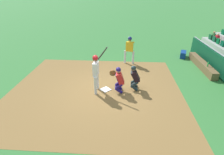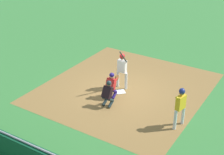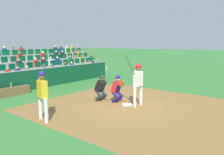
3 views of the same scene
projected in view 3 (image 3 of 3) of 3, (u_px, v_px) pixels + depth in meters
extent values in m
plane|color=#347235|center=(128.00, 105.00, 9.96)|extent=(160.00, 160.00, 0.00)
cube|color=brown|center=(137.00, 107.00, 9.66)|extent=(7.82, 8.54, 0.01)
cube|color=white|center=(128.00, 105.00, 9.96)|extent=(0.62, 0.62, 0.02)
cylinder|color=silver|center=(141.00, 95.00, 9.96)|extent=(0.14, 0.14, 0.89)
cylinder|color=silver|center=(135.00, 97.00, 9.59)|extent=(0.14, 0.14, 0.89)
cube|color=silver|center=(138.00, 79.00, 9.66)|extent=(0.46, 0.25, 0.63)
sphere|color=brown|center=(138.00, 68.00, 9.58)|extent=(0.23, 0.23, 0.23)
sphere|color=#B0151A|center=(138.00, 67.00, 9.57)|extent=(0.26, 0.26, 0.26)
cylinder|color=silver|center=(137.00, 72.00, 9.59)|extent=(0.48, 0.17, 0.14)
cylinder|color=silver|center=(135.00, 72.00, 9.45)|extent=(0.18, 0.15, 0.13)
cylinder|color=#2B2D25|center=(130.00, 64.00, 9.56)|extent=(0.19, 0.53, 0.70)
sphere|color=black|center=(134.00, 72.00, 9.43)|extent=(0.06, 0.06, 0.06)
cylinder|color=navy|center=(119.00, 98.00, 10.56)|extent=(0.15, 0.39, 0.34)
cylinder|color=navy|center=(119.00, 94.00, 10.53)|extent=(0.15, 0.38, 0.33)
cylinder|color=navy|center=(115.00, 100.00, 10.30)|extent=(0.15, 0.39, 0.34)
cylinder|color=navy|center=(115.00, 95.00, 10.27)|extent=(0.15, 0.38, 0.33)
cube|color=red|center=(116.00, 87.00, 10.37)|extent=(0.43, 0.42, 0.60)
cube|color=navy|center=(119.00, 87.00, 10.30)|extent=(0.38, 0.21, 0.45)
sphere|color=tan|center=(118.00, 79.00, 10.26)|extent=(0.22, 0.22, 0.22)
cube|color=black|center=(118.00, 79.00, 10.26)|extent=(0.20, 0.11, 0.20)
sphere|color=navy|center=(118.00, 78.00, 10.25)|extent=(0.24, 0.24, 0.24)
cylinder|color=brown|center=(121.00, 83.00, 10.04)|extent=(0.08, 0.30, 0.30)
cylinder|color=red|center=(118.00, 85.00, 10.13)|extent=(0.16, 0.40, 0.22)
cylinder|color=#1E2C2E|center=(103.00, 97.00, 10.79)|extent=(0.17, 0.39, 0.34)
cylinder|color=#1E2C2E|center=(103.00, 93.00, 10.76)|extent=(0.17, 0.39, 0.33)
cylinder|color=#1E2C2E|center=(99.00, 98.00, 10.56)|extent=(0.17, 0.39, 0.34)
cylinder|color=#1E2C2E|center=(99.00, 94.00, 10.52)|extent=(0.17, 0.39, 0.33)
cube|color=black|center=(100.00, 86.00, 10.61)|extent=(0.45, 0.49, 0.60)
cube|color=#1E2C2E|center=(102.00, 86.00, 10.53)|extent=(0.40, 0.28, 0.44)
sphere|color=brown|center=(102.00, 79.00, 10.47)|extent=(0.22, 0.22, 0.22)
cube|color=black|center=(102.00, 79.00, 10.47)|extent=(0.21, 0.14, 0.20)
sphere|color=#1E2C2E|center=(102.00, 77.00, 10.46)|extent=(0.24, 0.24, 0.24)
cube|color=#0C4328|center=(40.00, 79.00, 13.69)|extent=(12.44, 0.24, 1.14)
cylinder|color=gray|center=(40.00, 69.00, 13.59)|extent=(12.44, 0.07, 0.07)
cylinder|color=green|center=(11.00, 85.00, 11.59)|extent=(0.07, 0.07, 0.28)
cylinder|color=silver|center=(46.00, 111.00, 7.67)|extent=(0.16, 0.16, 0.86)
cylinder|color=silver|center=(40.00, 107.00, 8.10)|extent=(0.16, 0.16, 0.86)
cube|color=gold|center=(42.00, 89.00, 7.77)|extent=(0.33, 0.49, 0.61)
sphere|color=brown|center=(42.00, 76.00, 7.70)|extent=(0.22, 0.22, 0.22)
sphere|color=navy|center=(42.00, 74.00, 7.69)|extent=(0.25, 0.25, 0.25)
cylinder|color=gold|center=(42.00, 81.00, 7.78)|extent=(0.25, 0.48, 0.14)
cylinder|color=gold|center=(40.00, 80.00, 7.92)|extent=(0.17, 0.17, 0.13)
cube|color=#959893|center=(19.00, 80.00, 15.16)|extent=(18.46, 0.98, 0.45)
cube|color=#0F452E|center=(100.00, 65.00, 21.63)|extent=(0.44, 0.10, 0.42)
cube|color=#2F7B41|center=(98.00, 64.00, 21.76)|extent=(0.32, 0.22, 0.52)
sphere|color=tan|center=(98.00, 60.00, 21.71)|extent=(0.19, 0.19, 0.19)
cube|color=#0F4426|center=(95.00, 65.00, 21.07)|extent=(0.44, 0.10, 0.42)
cube|color=black|center=(94.00, 64.00, 21.21)|extent=(0.32, 0.22, 0.52)
sphere|color=#AD7C5C|center=(93.00, 61.00, 21.16)|extent=(0.19, 0.19, 0.19)
cube|color=#0F4932|center=(90.00, 66.00, 20.52)|extent=(0.44, 0.10, 0.42)
cube|color=gold|center=(88.00, 65.00, 20.66)|extent=(0.32, 0.22, 0.52)
sphere|color=brown|center=(88.00, 61.00, 20.61)|extent=(0.19, 0.19, 0.19)
cube|color=#09432A|center=(85.00, 66.00, 19.97)|extent=(0.44, 0.10, 0.42)
cube|color=#0E4325|center=(80.00, 67.00, 19.42)|extent=(0.44, 0.10, 0.42)
cube|color=#0B492A|center=(74.00, 68.00, 18.87)|extent=(0.44, 0.10, 0.42)
cube|color=#234190|center=(72.00, 67.00, 19.01)|extent=(0.32, 0.22, 0.52)
sphere|color=beige|center=(72.00, 63.00, 18.95)|extent=(0.19, 0.19, 0.19)
cube|color=#054D29|center=(67.00, 69.00, 18.31)|extent=(0.44, 0.10, 0.42)
cube|color=#256F31|center=(65.00, 68.00, 18.45)|extent=(0.32, 0.22, 0.52)
sphere|color=brown|center=(65.00, 63.00, 18.40)|extent=(0.19, 0.19, 0.19)
cube|color=#09462E|center=(61.00, 69.00, 17.76)|extent=(0.44, 0.10, 0.42)
cube|color=#084D2A|center=(54.00, 70.00, 17.21)|extent=(0.44, 0.10, 0.42)
cube|color=gray|center=(52.00, 69.00, 17.35)|extent=(0.32, 0.22, 0.52)
sphere|color=#9F7260|center=(51.00, 65.00, 17.29)|extent=(0.19, 0.19, 0.19)
cube|color=#064630|center=(46.00, 71.00, 16.66)|extent=(0.44, 0.10, 0.42)
cube|color=gray|center=(44.00, 70.00, 16.80)|extent=(0.32, 0.22, 0.52)
sphere|color=brown|center=(44.00, 65.00, 16.74)|extent=(0.19, 0.19, 0.19)
cube|color=#0E4B31|center=(38.00, 72.00, 16.11)|extent=(0.44, 0.10, 0.42)
cube|color=#0A452D|center=(29.00, 73.00, 15.56)|extent=(0.44, 0.10, 0.42)
cube|color=gray|center=(27.00, 72.00, 15.70)|extent=(0.32, 0.22, 0.52)
sphere|color=tan|center=(27.00, 67.00, 15.64)|extent=(0.19, 0.19, 0.19)
cube|color=#115027|center=(20.00, 74.00, 15.00)|extent=(0.44, 0.10, 0.42)
cube|color=navy|center=(18.00, 73.00, 15.14)|extent=(0.32, 0.22, 0.52)
sphere|color=#B0765D|center=(18.00, 68.00, 15.09)|extent=(0.19, 0.19, 0.19)
cube|color=#054230|center=(10.00, 75.00, 14.45)|extent=(0.44, 0.10, 0.42)
cube|color=red|center=(8.00, 74.00, 14.59)|extent=(0.32, 0.22, 0.52)
sphere|color=#A8795D|center=(8.00, 69.00, 14.54)|extent=(0.19, 0.19, 0.19)
cube|color=#959893|center=(12.00, 76.00, 15.71)|extent=(18.46, 0.98, 0.90)
cube|color=#084A29|center=(93.00, 59.00, 22.14)|extent=(0.44, 0.10, 0.42)
cube|color=#286C34|center=(91.00, 59.00, 22.28)|extent=(0.32, 0.22, 0.52)
sphere|color=brown|center=(91.00, 55.00, 22.22)|extent=(0.19, 0.19, 0.19)
cube|color=#09462E|center=(88.00, 60.00, 21.59)|extent=(0.44, 0.10, 0.42)
cube|color=#094A2A|center=(83.00, 60.00, 21.04)|extent=(0.44, 0.10, 0.42)
cube|color=gold|center=(81.00, 60.00, 21.17)|extent=(0.32, 0.22, 0.52)
sphere|color=brown|center=(81.00, 56.00, 21.12)|extent=(0.19, 0.19, 0.19)
cube|color=#05502E|center=(77.00, 61.00, 20.48)|extent=(0.44, 0.10, 0.42)
cube|color=gray|center=(75.00, 60.00, 20.62)|extent=(0.32, 0.22, 0.52)
sphere|color=tan|center=(75.00, 56.00, 20.57)|extent=(0.19, 0.19, 0.19)
cube|color=#0D4728|center=(72.00, 61.00, 19.93)|extent=(0.44, 0.10, 0.42)
cube|color=#27733C|center=(70.00, 61.00, 20.07)|extent=(0.32, 0.22, 0.52)
sphere|color=tan|center=(70.00, 57.00, 20.02)|extent=(0.19, 0.19, 0.19)
cube|color=#12482A|center=(66.00, 62.00, 19.38)|extent=(0.44, 0.10, 0.42)
cube|color=#084530|center=(59.00, 62.00, 18.83)|extent=(0.44, 0.10, 0.42)
cube|color=navy|center=(57.00, 62.00, 18.97)|extent=(0.32, 0.22, 0.52)
sphere|color=beige|center=(57.00, 58.00, 18.91)|extent=(0.19, 0.19, 0.19)
cube|color=#084232|center=(53.00, 63.00, 18.28)|extent=(0.44, 0.10, 0.42)
cube|color=white|center=(51.00, 62.00, 18.42)|extent=(0.32, 0.22, 0.52)
sphere|color=#CBAD8A|center=(51.00, 58.00, 18.36)|extent=(0.19, 0.19, 0.19)
cube|color=#0A472F|center=(46.00, 64.00, 17.73)|extent=(0.44, 0.10, 0.42)
cube|color=black|center=(44.00, 63.00, 17.86)|extent=(0.32, 0.22, 0.52)
sphere|color=beige|center=(43.00, 58.00, 17.81)|extent=(0.19, 0.19, 0.19)
cube|color=#0A4324|center=(38.00, 64.00, 17.17)|extent=(0.44, 0.10, 0.42)
cube|color=red|center=(36.00, 64.00, 17.31)|extent=(0.32, 0.22, 0.52)
sphere|color=tan|center=(36.00, 59.00, 17.26)|extent=(0.19, 0.19, 0.19)
cube|color=#054424|center=(30.00, 65.00, 16.62)|extent=(0.44, 0.10, 0.42)
cube|color=#0A4E2C|center=(21.00, 66.00, 16.07)|extent=(0.44, 0.10, 0.42)
cube|color=#2B1C2A|center=(19.00, 65.00, 16.21)|extent=(0.32, 0.22, 0.52)
sphere|color=#9F785D|center=(19.00, 60.00, 16.15)|extent=(0.19, 0.19, 0.19)
cube|color=#054627|center=(12.00, 67.00, 15.52)|extent=(0.44, 0.10, 0.42)
cube|color=#054B31|center=(2.00, 68.00, 14.97)|extent=(0.44, 0.10, 0.42)
cube|color=#959893|center=(4.00, 72.00, 16.26)|extent=(18.46, 0.98, 1.34)
cube|color=#0E4C28|center=(85.00, 55.00, 22.65)|extent=(0.44, 0.10, 0.42)
cube|color=#0B4A26|center=(81.00, 55.00, 22.10)|extent=(0.44, 0.10, 0.42)
cube|color=gold|center=(79.00, 54.00, 22.24)|extent=(0.32, 0.22, 0.52)
sphere|color=#B17352|center=(79.00, 51.00, 22.18)|extent=(0.19, 0.19, 0.19)
cube|color=#0E4326|center=(75.00, 55.00, 21.55)|extent=(0.44, 0.10, 0.42)
cube|color=#949097|center=(74.00, 55.00, 21.69)|extent=(0.32, 0.22, 0.52)
sphere|color=brown|center=(73.00, 51.00, 21.63)|extent=(0.19, 0.19, 0.19)
cube|color=#0C4629|center=(70.00, 56.00, 21.00)|extent=(0.44, 0.10, 0.42)
cube|color=#0F4525|center=(64.00, 56.00, 20.45)|extent=(0.44, 0.10, 0.42)
cube|color=#2A1C23|center=(62.00, 55.00, 20.59)|extent=(0.32, 0.22, 0.52)
sphere|color=tan|center=(62.00, 51.00, 20.53)|extent=(0.19, 0.19, 0.19)
cube|color=#05442F|center=(58.00, 56.00, 19.89)|extent=(0.44, 0.10, 0.42)
cube|color=black|center=(56.00, 56.00, 20.03)|extent=(0.32, 0.22, 0.52)
sphere|color=#D29E8B|center=(56.00, 52.00, 19.98)|extent=(0.19, 0.19, 0.19)
cube|color=#054A2C|center=(52.00, 57.00, 19.34)|extent=(0.44, 0.10, 0.42)
cube|color=#0E4D28|center=(45.00, 57.00, 18.79)|extent=(0.44, 0.10, 0.42)
cube|color=red|center=(43.00, 56.00, 18.93)|extent=(0.32, 0.22, 0.52)
sphere|color=beige|center=(43.00, 52.00, 18.87)|extent=(0.19, 0.19, 0.19)
cube|color=#0F432D|center=(38.00, 58.00, 18.24)|extent=(0.44, 0.10, 0.42)
cube|color=#0A4D33|center=(30.00, 58.00, 17.69)|extent=(0.44, 0.10, 0.42)
cube|color=#0A4B27|center=(22.00, 59.00, 17.14)|extent=(0.44, 0.10, 0.42)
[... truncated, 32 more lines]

